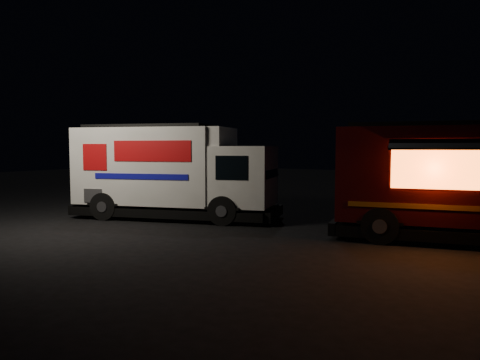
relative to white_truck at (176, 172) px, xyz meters
The scene contains 3 objects.
ground 2.88m from the white_truck, 30.26° to the right, with size 80.00×80.00×0.00m, color black.
white_truck is the anchor object (origin of this frame).
red_truck 9.83m from the white_truck, ahead, with size 7.25×2.67×3.37m, color #330909, non-canonical shape.
Camera 1 is at (9.88, -12.08, 2.67)m, focal length 35.00 mm.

